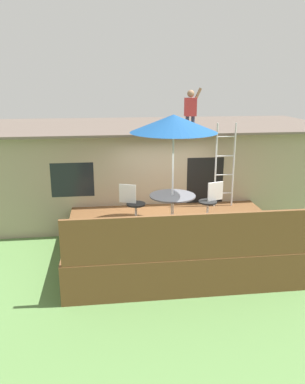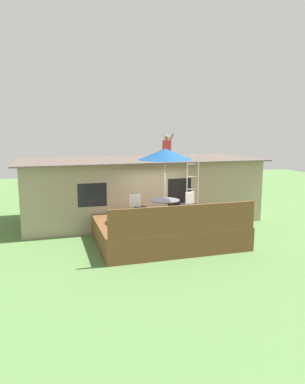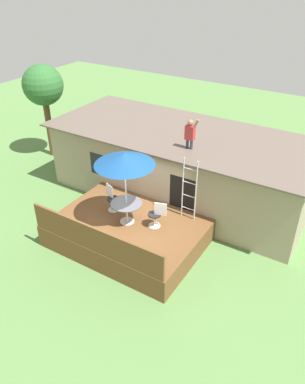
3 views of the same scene
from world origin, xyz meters
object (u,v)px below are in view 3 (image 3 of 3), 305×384
(step_ladder, at_px, (189,189))
(backyard_tree, at_px, (43,87))
(patio_umbrella, at_px, (124,159))
(patio_table, at_px, (127,207))
(person_figure, at_px, (190,132))
(patio_chair_right, at_px, (157,215))
(patio_chair_left, at_px, (112,198))

(step_ladder, relative_size, backyard_tree, 0.50)
(patio_umbrella, height_order, backyard_tree, backyard_tree)
(patio_table, height_order, person_figure, person_figure)
(patio_umbrella, height_order, person_figure, person_figure)
(patio_umbrella, height_order, step_ladder, patio_umbrella)
(person_figure, bearing_deg, patio_umbrella, -110.36)
(patio_chair_right, bearing_deg, patio_umbrella, -0.00)
(patio_table, height_order, backyard_tree, backyard_tree)
(patio_chair_right, bearing_deg, patio_chair_left, -18.76)
(patio_chair_left, bearing_deg, patio_chair_right, 20.39)
(patio_umbrella, height_order, patio_chair_left, patio_umbrella)
(patio_umbrella, distance_m, patio_chair_left, 2.11)
(patio_table, xyz_separation_m, patio_chair_left, (-0.87, 0.35, -0.13))
(step_ladder, xyz_separation_m, backyard_tree, (-8.72, 2.32, 1.51))
(person_figure, distance_m, patio_chair_left, 3.52)
(patio_table, relative_size, backyard_tree, 0.24)
(patio_umbrella, distance_m, backyard_tree, 7.99)
(step_ladder, distance_m, patio_chair_left, 2.74)
(person_figure, xyz_separation_m, patio_chair_left, (-1.81, -2.19, -2.07))
(patio_chair_left, height_order, backyard_tree, backyard_tree)
(patio_table, height_order, patio_umbrella, patio_umbrella)
(patio_umbrella, bearing_deg, patio_table, 75.96)
(step_ladder, xyz_separation_m, patio_chair_left, (-2.48, -0.96, -0.64))
(person_figure, bearing_deg, backyard_tree, 172.27)
(patio_chair_right, bearing_deg, patio_table, -0.00)
(patio_chair_left, relative_size, patio_chair_right, 1.00)
(patio_table, bearing_deg, patio_chair_right, 17.28)
(person_figure, bearing_deg, step_ladder, -61.48)
(step_ladder, bearing_deg, person_figure, 118.52)
(patio_chair_right, height_order, backyard_tree, backyard_tree)
(patio_chair_left, xyz_separation_m, patio_chair_right, (1.85, -0.05, 0.00))
(patio_table, height_order, patio_chair_right, patio_chair_right)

